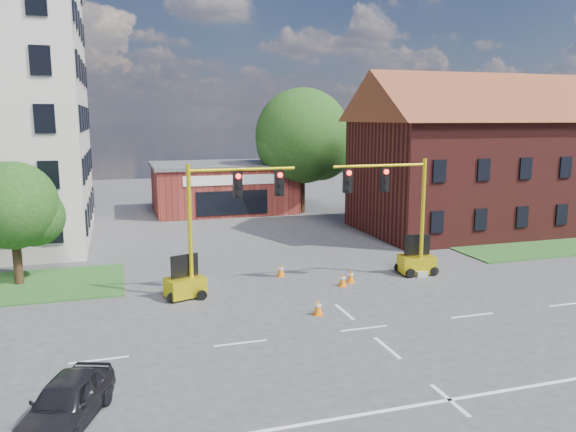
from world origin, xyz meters
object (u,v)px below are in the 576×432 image
object	(u,v)px
signal_mast_west	(225,213)
signal_mast_east	(395,204)
pickup_white	(422,228)
trailer_west	(185,285)
sedan_dark	(66,401)
trailer_east	(416,262)

from	to	relation	value
signal_mast_west	signal_mast_east	bearing A→B (deg)	0.00
pickup_white	trailer_west	bearing A→B (deg)	99.24
trailer_west	pickup_white	xyz separation A→B (m)	(17.25, 8.26, 0.15)
pickup_white	sedan_dark	xyz separation A→B (m)	(-21.66, -18.35, -0.10)
sedan_dark	trailer_east	bearing A→B (deg)	52.62
trailer_east	signal_mast_west	bearing A→B (deg)	-170.11
trailer_west	sedan_dark	world-z (taller)	trailer_west
signal_mast_east	sedan_dark	world-z (taller)	signal_mast_east
trailer_west	pickup_white	distance (m)	19.13
signal_mast_east	pickup_white	bearing A→B (deg)	51.44
trailer_east	sedan_dark	distance (m)	19.77
trailer_east	sedan_dark	xyz separation A→B (m)	(-16.73, -10.53, 0.03)
signal_mast_east	signal_mast_west	bearing A→B (deg)	180.00
sedan_dark	pickup_white	bearing A→B (deg)	60.71
signal_mast_west	signal_mast_east	world-z (taller)	same
signal_mast_west	trailer_west	world-z (taller)	signal_mast_west
signal_mast_east	trailer_east	distance (m)	3.71
trailer_east	trailer_west	bearing A→B (deg)	-170.59
pickup_white	sedan_dark	distance (m)	28.39
signal_mast_west	signal_mast_east	size ratio (longest dim) A/B	1.00
signal_mast_east	trailer_east	size ratio (longest dim) A/B	3.04
trailer_east	sedan_dark	world-z (taller)	trailer_east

